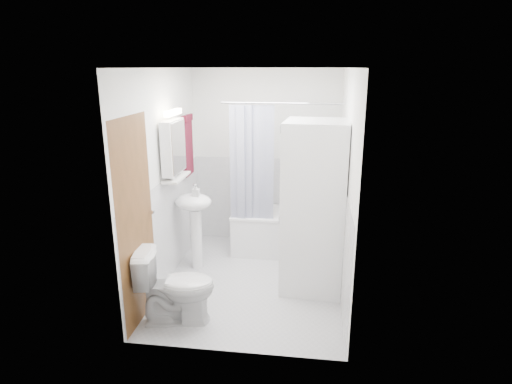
# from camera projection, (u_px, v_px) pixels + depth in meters

# --- Properties ---
(floor) EXTENTS (2.60, 2.60, 0.00)m
(floor) POSITION_uv_depth(u_px,v_px,m) (253.00, 281.00, 5.00)
(floor) COLOR silver
(floor) RESTS_ON ground
(room_walls) EXTENTS (2.60, 2.60, 2.60)m
(room_walls) POSITION_uv_depth(u_px,v_px,m) (252.00, 156.00, 4.58)
(room_walls) COLOR white
(room_walls) RESTS_ON ground
(wainscot) EXTENTS (1.98, 2.58, 2.58)m
(wainscot) POSITION_uv_depth(u_px,v_px,m) (256.00, 224.00, 5.11)
(wainscot) COLOR white
(wainscot) RESTS_ON ground
(door) EXTENTS (0.05, 2.00, 2.00)m
(door) POSITION_uv_depth(u_px,v_px,m) (152.00, 212.00, 4.31)
(door) COLOR brown
(door) RESTS_ON ground
(bathtub) EXTENTS (1.44, 0.68, 0.55)m
(bathtub) POSITION_uv_depth(u_px,v_px,m) (287.00, 230.00, 5.75)
(bathtub) COLOR white
(bathtub) RESTS_ON ground
(tub_spout) EXTENTS (0.04, 0.12, 0.04)m
(tub_spout) POSITION_uv_depth(u_px,v_px,m) (304.00, 183.00, 5.87)
(tub_spout) COLOR silver
(tub_spout) RESTS_ON room_walls
(curtain_rod) EXTENTS (1.62, 0.02, 0.02)m
(curtain_rod) POSITION_uv_depth(u_px,v_px,m) (288.00, 103.00, 5.00)
(curtain_rod) COLOR silver
(curtain_rod) RESTS_ON room_walls
(shower_curtain) EXTENTS (0.55, 0.02, 1.45)m
(shower_curtain) POSITION_uv_depth(u_px,v_px,m) (252.00, 165.00, 5.27)
(shower_curtain) COLOR #141A47
(shower_curtain) RESTS_ON curtain_rod
(sink) EXTENTS (0.44, 0.37, 1.04)m
(sink) POSITION_uv_depth(u_px,v_px,m) (194.00, 214.00, 5.17)
(sink) COLOR white
(sink) RESTS_ON ground
(medicine_cabinet) EXTENTS (0.13, 0.50, 0.71)m
(medicine_cabinet) POSITION_uv_depth(u_px,v_px,m) (173.00, 146.00, 4.77)
(medicine_cabinet) COLOR white
(medicine_cabinet) RESTS_ON room_walls
(shelf) EXTENTS (0.18, 0.54, 0.02)m
(shelf) POSITION_uv_depth(u_px,v_px,m) (176.00, 177.00, 4.87)
(shelf) COLOR silver
(shelf) RESTS_ON room_walls
(shower_caddy) EXTENTS (0.22, 0.06, 0.02)m
(shower_caddy) POSITION_uv_depth(u_px,v_px,m) (308.00, 164.00, 5.78)
(shower_caddy) COLOR silver
(shower_caddy) RESTS_ON room_walls
(towel) EXTENTS (0.07, 0.32, 0.78)m
(towel) POSITION_uv_depth(u_px,v_px,m) (187.00, 144.00, 5.42)
(towel) COLOR maroon
(towel) RESTS_ON room_walls
(washer_dryer) EXTENTS (0.72, 0.71, 1.88)m
(washer_dryer) POSITION_uv_depth(u_px,v_px,m) (314.00, 208.00, 4.64)
(washer_dryer) COLOR white
(washer_dryer) RESTS_ON ground
(toilet) EXTENTS (0.81, 0.54, 0.74)m
(toilet) POSITION_uv_depth(u_px,v_px,m) (176.00, 286.00, 4.13)
(toilet) COLOR white
(toilet) RESTS_ON ground
(soap_pump) EXTENTS (0.08, 0.17, 0.08)m
(soap_pump) POSITION_uv_depth(u_px,v_px,m) (196.00, 195.00, 5.06)
(soap_pump) COLOR gray
(soap_pump) RESTS_ON sink
(shelf_bottle) EXTENTS (0.07, 0.18, 0.07)m
(shelf_bottle) POSITION_uv_depth(u_px,v_px,m) (172.00, 176.00, 4.71)
(shelf_bottle) COLOR gray
(shelf_bottle) RESTS_ON shelf
(shelf_cup) EXTENTS (0.10, 0.09, 0.10)m
(shelf_cup) POSITION_uv_depth(u_px,v_px,m) (179.00, 170.00, 4.96)
(shelf_cup) COLOR gray
(shelf_cup) RESTS_ON shelf
(shampoo_a) EXTENTS (0.13, 0.17, 0.13)m
(shampoo_a) POSITION_uv_depth(u_px,v_px,m) (291.00, 158.00, 5.79)
(shampoo_a) COLOR gray
(shampoo_a) RESTS_ON shower_caddy
(shampoo_b) EXTENTS (0.08, 0.21, 0.08)m
(shampoo_b) POSITION_uv_depth(u_px,v_px,m) (300.00, 160.00, 5.78)
(shampoo_b) COLOR #27359F
(shampoo_b) RESTS_ON shower_caddy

